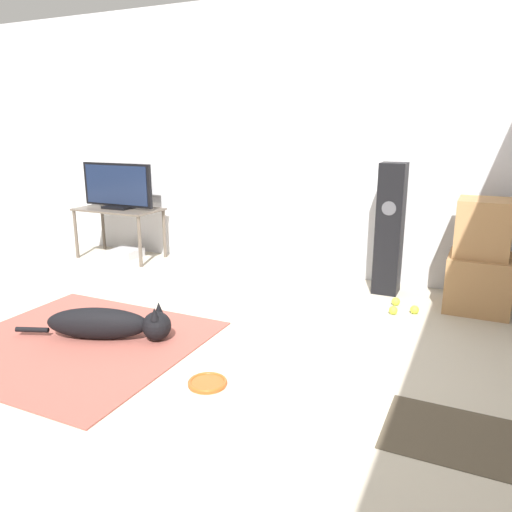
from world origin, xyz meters
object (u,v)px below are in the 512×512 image
at_px(frisbee, 208,383).
at_px(tv_stand, 119,215).
at_px(floor_speaker, 390,229).
at_px(dog, 110,324).
at_px(game_console, 126,253).
at_px(cardboard_box_upper, 483,228).
at_px(cardboard_box_lower, 478,282).
at_px(tennis_ball_loose_on_carpet, 396,301).
at_px(tennis_ball_by_boxes, 393,310).
at_px(tennis_ball_near_speaker, 415,310).
at_px(tv, 117,187).

bearing_deg(frisbee, tv_stand, 138.53).
bearing_deg(floor_speaker, tv_stand, -179.14).
distance_m(dog, game_console, 2.21).
bearing_deg(cardboard_box_upper, cardboard_box_lower, -41.16).
distance_m(tv_stand, tennis_ball_loose_on_carpet, 3.03).
xyz_separation_m(cardboard_box_lower, tv_stand, (-3.57, 0.06, 0.25)).
relative_size(cardboard_box_lower, tv_stand, 0.54).
height_order(tennis_ball_by_boxes, game_console, game_console).
bearing_deg(frisbee, floor_speaker, 74.00).
relative_size(floor_speaker, game_console, 3.80).
height_order(floor_speaker, tennis_ball_by_boxes, floor_speaker).
relative_size(dog, cardboard_box_lower, 2.04).
relative_size(tennis_ball_near_speaker, game_console, 0.23).
xyz_separation_m(frisbee, tennis_ball_near_speaker, (0.89, 1.61, 0.02)).
height_order(dog, frisbee, dog).
relative_size(floor_speaker, tennis_ball_by_boxes, 16.80).
xyz_separation_m(tennis_ball_by_boxes, game_console, (-2.95, 0.48, 0.01)).
distance_m(cardboard_box_upper, game_console, 3.56).
xyz_separation_m(tv_stand, tennis_ball_near_speaker, (3.15, -0.39, -0.43)).
height_order(tennis_ball_by_boxes, tennis_ball_loose_on_carpet, same).
bearing_deg(floor_speaker, tennis_ball_by_boxes, -72.96).
xyz_separation_m(tv, tennis_ball_loose_on_carpet, (2.99, -0.26, -0.74)).
bearing_deg(tv, tv_stand, -90.00).
distance_m(tennis_ball_by_boxes, game_console, 2.99).
bearing_deg(tv_stand, cardboard_box_upper, -0.75).
xyz_separation_m(cardboard_box_upper, game_console, (-3.51, 0.06, -0.60)).
bearing_deg(tv, tennis_ball_loose_on_carpet, -5.02).
xyz_separation_m(tennis_ball_near_speaker, game_console, (-3.10, 0.40, 0.01)).
xyz_separation_m(tv, tennis_ball_near_speaker, (3.15, -0.39, -0.74)).
relative_size(tv, tennis_ball_by_boxes, 13.10).
bearing_deg(floor_speaker, frisbee, -106.00).
height_order(dog, tennis_ball_near_speaker, dog).
bearing_deg(dog, tv_stand, 127.95).
xyz_separation_m(cardboard_box_lower, game_console, (-3.52, 0.07, -0.17)).
height_order(frisbee, tv_stand, tv_stand).
relative_size(tv, tennis_ball_loose_on_carpet, 13.10).
relative_size(tv, tennis_ball_near_speaker, 13.10).
distance_m(floor_speaker, tv, 2.86).
bearing_deg(cardboard_box_upper, frisbee, -123.63).
height_order(floor_speaker, tv, floor_speaker).
bearing_deg(frisbee, dog, 164.76).
bearing_deg(tennis_ball_near_speaker, game_console, 172.63).
bearing_deg(tennis_ball_by_boxes, dog, -141.78).
bearing_deg(tv, game_console, 14.55).
bearing_deg(frisbee, game_console, 137.69).
xyz_separation_m(tv, tennis_ball_by_boxes, (3.00, -0.47, -0.74)).
xyz_separation_m(tennis_ball_loose_on_carpet, game_console, (-2.94, 0.28, 0.01)).
height_order(tv_stand, tennis_ball_by_boxes, tv_stand).
bearing_deg(cardboard_box_lower, game_console, 178.82).
xyz_separation_m(cardboard_box_upper, floor_speaker, (-0.71, 0.09, -0.09)).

